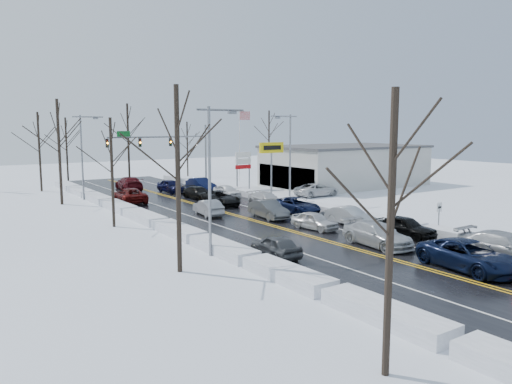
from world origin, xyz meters
TOP-DOWN VIEW (x-y plane):
  - ground at (0.00, 0.00)m, footprint 160.00×160.00m
  - road_surface at (0.00, 2.00)m, footprint 14.00×84.00m
  - snow_bank_left at (-7.60, 2.00)m, footprint 1.63×72.00m
  - snow_bank_right at (7.60, 2.00)m, footprint 1.63×72.00m
  - traffic_signal_mast at (3.45, 27.99)m, footprint 13.28×0.39m
  - tires_plus_sign at (10.50, 15.99)m, footprint 3.20×0.34m
  - used_vehicles_sign at (10.50, 22.00)m, footprint 2.20×0.22m
  - speed_limit_sign at (8.20, -8.00)m, footprint 0.55×0.09m
  - flagpole at (15.17, 30.00)m, footprint 1.87×1.20m
  - dealership_building at (23.98, 18.00)m, footprint 20.40×12.40m
  - streetlight_ne at (8.30, 10.00)m, footprint 3.20×0.25m
  - streetlight_sw at (-8.30, -4.00)m, footprint 3.20×0.25m
  - streetlight_nw at (-8.30, 24.00)m, footprint 3.20×0.25m
  - tree_left_a at (-11.00, -20.00)m, footprint 3.60×3.60m
  - tree_left_b at (-11.50, -6.00)m, footprint 4.00×4.00m
  - tree_left_c at (-10.50, 8.00)m, footprint 3.40×3.40m
  - tree_left_d at (-11.20, 22.00)m, footprint 4.20×4.20m
  - tree_left_e at (-10.80, 34.00)m, footprint 3.80×3.80m
  - tree_far_b at (-6.00, 41.00)m, footprint 3.60×3.60m
  - tree_far_c at (2.00, 39.00)m, footprint 4.40×4.40m
  - tree_far_d at (12.00, 40.50)m, footprint 3.40×3.40m
  - tree_far_e at (28.00, 41.00)m, footprint 4.20×4.20m
  - queued_car_2 at (1.77, -14.61)m, footprint 3.40×6.13m
  - queued_car_3 at (1.82, -7.96)m, footprint 2.50×5.48m
  - queued_car_4 at (1.88, -1.59)m, footprint 2.10×4.12m
  - queued_car_5 at (1.67, 4.17)m, footprint 2.04×4.79m
  - queued_car_6 at (1.65, 12.48)m, footprint 2.63×5.37m
  - queued_car_7 at (1.89, 17.48)m, footprint 2.16×4.74m
  - queued_car_8 at (1.75, 24.26)m, footprint 2.12×4.62m
  - queued_car_11 at (5.14, -14.82)m, footprint 2.36×5.78m
  - queued_car_12 at (5.36, -7.29)m, footprint 2.37×4.70m
  - queued_car_13 at (5.32, -1.90)m, footprint 1.69×4.43m
  - queued_car_14 at (5.21, 4.85)m, footprint 2.54×5.19m
  - queued_car_15 at (5.35, 9.70)m, footprint 2.08×4.69m
  - queued_car_16 at (5.13, 16.93)m, footprint 1.67×4.12m
  - queued_car_17 at (5.06, 22.96)m, footprint 1.82×4.99m
  - oncoming_car_0 at (-1.93, 8.32)m, footprint 2.03×4.38m
  - oncoming_car_1 at (-5.23, 19.15)m, footprint 2.95×5.75m
  - oncoming_car_2 at (-1.67, 29.04)m, footprint 2.92×6.02m
  - oncoming_car_3 at (-5.33, -6.40)m, footprint 1.80×4.03m
  - parked_car_0 at (13.99, 12.08)m, footprint 5.30×2.50m
  - parked_car_1 at (17.05, 14.92)m, footprint 2.80×5.64m
  - parked_car_2 at (15.04, 20.67)m, footprint 1.77×3.99m

SIDE VIEW (x-z plane):
  - ground at x=0.00m, z-range 0.00..0.00m
  - snow_bank_left at x=-7.60m, z-range -0.34..0.34m
  - snow_bank_right at x=7.60m, z-range -0.34..0.34m
  - queued_car_2 at x=1.77m, z-range -0.81..0.81m
  - queued_car_3 at x=1.82m, z-range -0.78..0.78m
  - queued_car_4 at x=1.88m, z-range -0.67..0.67m
  - queued_car_5 at x=1.67m, z-range -0.77..0.77m
  - queued_car_6 at x=1.65m, z-range -0.73..0.73m
  - queued_car_7 at x=1.89m, z-range -0.67..0.67m
  - queued_car_8 at x=1.75m, z-range -0.77..0.77m
  - queued_car_11 at x=5.14m, z-range -0.84..0.84m
  - queued_car_12 at x=5.36m, z-range -0.77..0.77m
  - queued_car_13 at x=5.32m, z-range -0.72..0.72m
  - queued_car_14 at x=5.21m, z-range -0.71..0.71m
  - queued_car_15 at x=5.35m, z-range -0.67..0.67m
  - queued_car_16 at x=5.13m, z-range -0.70..0.70m
  - queued_car_17 at x=5.06m, z-range -0.82..0.82m
  - oncoming_car_0 at x=-1.93m, z-range -0.70..0.70m
  - oncoming_car_1 at x=-5.23m, z-range -0.78..0.78m
  - oncoming_car_2 at x=-1.67m, z-range -0.84..0.84m
  - oncoming_car_3 at x=-5.33m, z-range -0.67..0.67m
  - parked_car_0 at x=13.99m, z-range -0.73..0.73m
  - parked_car_1 at x=17.05m, z-range -0.79..0.79m
  - parked_car_2 at x=15.04m, z-range -0.67..0.67m
  - road_surface at x=0.00m, z-range 0.00..0.01m
  - speed_limit_sign at x=8.20m, z-range 0.46..2.81m
  - dealership_building at x=23.98m, z-range 0.01..5.31m
  - used_vehicles_sign at x=10.50m, z-range 0.99..5.64m
  - tires_plus_sign at x=10.50m, z-range 1.99..7.99m
  - streetlight_ne at x=8.30m, z-range 0.81..9.81m
  - streetlight_sw at x=-8.30m, z-range 0.81..9.81m
  - streetlight_nw at x=-8.30m, z-range 0.81..9.81m
  - traffic_signal_mast at x=3.45m, z-range 1.48..9.48m
  - flagpole at x=15.17m, z-range 0.93..10.93m
  - tree_left_c at x=-10.50m, z-range 1.69..10.19m
  - tree_far_d at x=12.00m, z-range 1.69..10.19m
  - tree_left_a at x=-11.00m, z-range 1.79..10.79m
  - tree_far_b at x=-6.00m, z-range 1.79..10.79m
  - tree_left_e at x=-10.80m, z-range 1.89..11.39m
  - tree_left_b at x=-11.50m, z-range 1.99..11.99m
  - tree_left_d at x=-11.20m, z-range 2.08..12.58m
  - tree_far_e at x=28.00m, z-range 2.08..12.58m
  - tree_far_c at x=2.00m, z-range 2.18..13.18m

